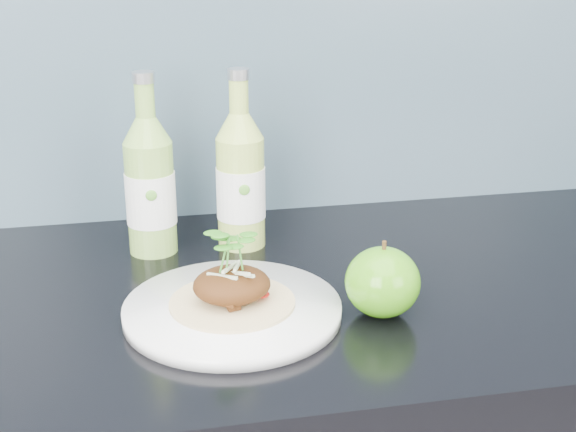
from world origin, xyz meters
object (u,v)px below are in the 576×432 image
dinner_plate (232,310)px  cider_bottle_left (150,186)px  green_apple (383,282)px  cider_bottle_right (241,181)px

dinner_plate → cider_bottle_left: 0.25m
dinner_plate → cider_bottle_left: (-0.08, 0.22, 0.09)m
dinner_plate → green_apple: size_ratio=2.98×
green_apple → cider_bottle_left: 0.37m
dinner_plate → cider_bottle_right: cider_bottle_right is taller
green_apple → cider_bottle_right: cider_bottle_right is taller
green_apple → dinner_plate: bearing=170.0°
green_apple → cider_bottle_left: (-0.26, 0.25, 0.06)m
dinner_plate → cider_bottle_right: bearing=78.8°
green_apple → cider_bottle_right: bearing=117.7°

